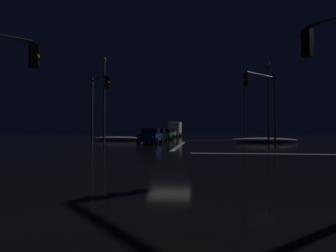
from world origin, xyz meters
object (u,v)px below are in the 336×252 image
object	(u,v)px
sedan_black	(157,135)
sedan_gray	(167,134)
traffic_signal_nw	(98,98)
streetlamp_right_near	(268,96)
streetlamp_right_far	(244,107)
sedan_silver	(170,133)
traffic_signal_ne	(264,95)
sedan_blue	(151,136)
box_truck	(175,128)
sedan_green	(165,134)
streetlamp_left_near	(104,94)

from	to	relation	value
sedan_black	sedan_gray	distance (m)	11.83
traffic_signal_nw	streetlamp_right_near	world-z (taller)	streetlamp_right_near
streetlamp_right_near	streetlamp_right_far	size ratio (longest dim) A/B	0.97
sedan_gray	traffic_signal_nw	bearing A→B (deg)	-100.45
sedan_silver	traffic_signal_ne	world-z (taller)	traffic_signal_ne
sedan_blue	sedan_black	bearing A→B (deg)	91.53
streetlamp_right_far	traffic_signal_ne	bearing A→B (deg)	-94.93
sedan_blue	traffic_signal_nw	size ratio (longest dim) A/B	0.68
sedan_silver	streetlamp_right_near	bearing A→B (deg)	-57.22
box_truck	traffic_signal_ne	size ratio (longest dim) A/B	1.32
sedan_black	traffic_signal_ne	size ratio (longest dim) A/B	0.69
sedan_gray	sedan_silver	distance (m)	5.38
traffic_signal_ne	streetlamp_right_far	distance (m)	22.53
sedan_gray	sedan_silver	world-z (taller)	same
traffic_signal_nw	streetlamp_right_far	world-z (taller)	streetlamp_right_far
sedan_silver	traffic_signal_ne	size ratio (longest dim) A/B	0.69
streetlamp_right_near	streetlamp_right_far	distance (m)	16.00
sedan_gray	box_truck	world-z (taller)	box_truck
traffic_signal_ne	sedan_green	bearing A→B (deg)	124.75
sedan_gray	streetlamp_right_far	bearing A→B (deg)	7.49
sedan_silver	streetlamp_right_near	distance (m)	23.83
streetlamp_right_far	streetlamp_left_near	bearing A→B (deg)	-138.56
sedan_blue	traffic_signal_ne	size ratio (longest dim) A/B	0.69
streetlamp_right_far	sedan_blue	bearing A→B (deg)	-122.90
streetlamp_right_far	traffic_signal_nw	bearing A→B (deg)	-126.55
streetlamp_left_near	box_truck	bearing A→B (deg)	78.69
sedan_silver	streetlamp_left_near	world-z (taller)	streetlamp_left_near
sedan_silver	streetlamp_right_near	world-z (taller)	streetlamp_right_near
box_truck	sedan_silver	bearing A→B (deg)	-90.71
streetlamp_left_near	traffic_signal_ne	bearing A→B (deg)	-21.67
sedan_black	box_truck	distance (m)	25.14
box_truck	traffic_signal_ne	world-z (taller)	traffic_signal_ne
sedan_green	traffic_signal_nw	xyz separation A→B (m)	(-4.19, -14.62, 3.55)
sedan_blue	streetlamp_right_near	xyz separation A→B (m)	(12.21, 2.87, 4.24)
streetlamp_left_near	sedan_green	bearing A→B (deg)	55.19
sedan_green	streetlamp_right_near	bearing A→B (deg)	-34.56
sedan_black	sedan_silver	distance (m)	17.21
box_truck	streetlamp_right_near	xyz separation A→B (m)	(12.60, -27.63, 3.33)
box_truck	sedan_blue	bearing A→B (deg)	-89.27
sedan_silver	traffic_signal_nw	size ratio (longest dim) A/B	0.68
sedan_blue	sedan_black	distance (m)	5.38
streetlamp_right_near	sedan_black	bearing A→B (deg)	168.54
sedan_gray	streetlamp_left_near	size ratio (longest dim) A/B	0.45
traffic_signal_nw	streetlamp_right_near	xyz separation A→B (m)	(16.44, 6.18, 0.69)
sedan_black	streetlamp_right_far	size ratio (longest dim) A/B	0.48
traffic_signal_nw	sedan_black	bearing A→B (deg)	64.77
traffic_signal_ne	sedan_blue	bearing A→B (deg)	160.89
traffic_signal_ne	traffic_signal_nw	world-z (taller)	traffic_signal_nw
sedan_blue	sedan_gray	bearing A→B (deg)	91.50
traffic_signal_nw	streetlamp_right_near	bearing A→B (deg)	20.59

